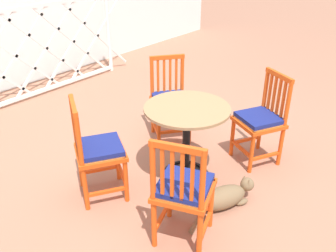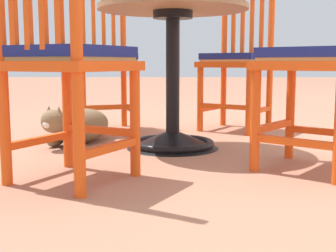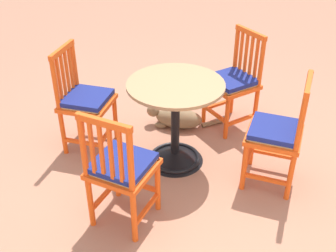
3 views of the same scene
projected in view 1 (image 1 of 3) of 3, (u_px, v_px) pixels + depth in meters
name	position (u px, v px, depth m)	size (l,w,h in m)	color
ground_plane	(174.00, 174.00, 3.51)	(24.00, 24.00, 0.00)	#A36B51
lattice_fence_panel	(16.00, 56.00, 4.75)	(3.91, 0.06, 1.28)	white
cafe_table	(186.00, 151.00, 3.36)	(0.76, 0.76, 0.73)	black
orange_chair_by_planter	(261.00, 120.00, 3.54)	(0.54, 0.54, 0.91)	#E04C14
orange_chair_near_fence	(170.00, 101.00, 3.96)	(0.56, 0.56, 0.91)	#E04C14
orange_chair_facing_out	(98.00, 151.00, 3.05)	(0.55, 0.55, 0.91)	#E04C14
orange_chair_tucked_in	(183.00, 191.00, 2.58)	(0.51, 0.51, 0.91)	#E04C14
tabby_cat	(226.00, 196.00, 3.07)	(0.73, 0.36, 0.23)	brown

